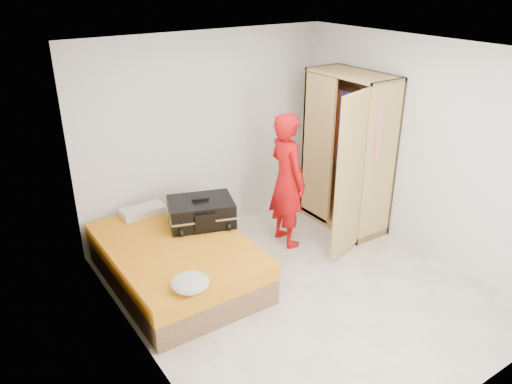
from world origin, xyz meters
TOP-DOWN VIEW (x-y plane):
  - room at (0.00, 0.00)m, footprint 4.00×4.02m
  - bed at (-1.05, 0.90)m, footprint 1.42×2.02m
  - wardrobe at (1.45, 0.85)m, footprint 1.15×1.35m
  - person at (0.52, 0.93)m, footprint 0.46×0.66m
  - suitcase at (-0.59, 1.14)m, footprint 0.91×0.77m
  - round_cushion at (-1.32, 0.02)m, footprint 0.37×0.37m
  - pillow at (-1.08, 1.75)m, footprint 0.53×0.28m

SIDE VIEW (x-z plane):
  - bed at x=-1.05m, z-range 0.00..0.50m
  - pillow at x=-1.08m, z-range 0.50..0.60m
  - round_cushion at x=-1.32m, z-range 0.50..0.64m
  - suitcase at x=-0.59m, z-range 0.48..0.81m
  - person at x=0.52m, z-range 0.00..1.73m
  - wardrobe at x=1.45m, z-range -0.05..2.05m
  - room at x=0.00m, z-range 0.00..2.60m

